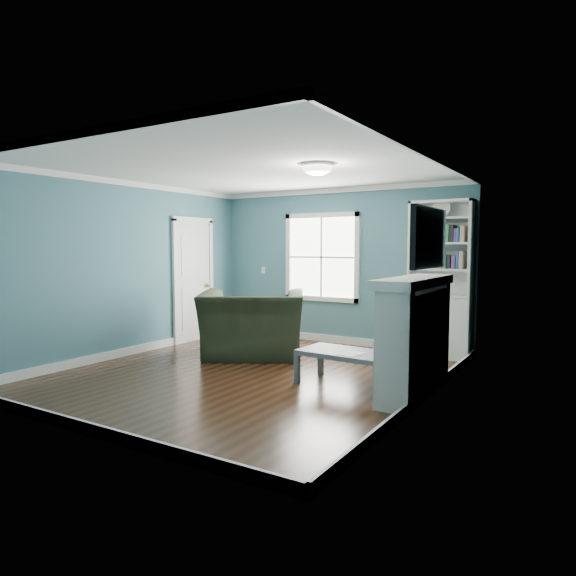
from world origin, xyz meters
The scene contains 13 objects.
floor centered at (0.00, 0.00, 0.00)m, with size 5.00×5.00×0.00m, color black.
room_walls centered at (0.00, 0.00, 1.58)m, with size 5.00×5.00×5.00m.
trim centered at (0.00, 0.00, 1.24)m, with size 4.50×5.00×2.60m.
window centered at (-0.30, 2.49, 1.45)m, with size 1.40×0.06×1.50m.
bookshelf centered at (1.77, 2.30, 0.92)m, with size 0.90×0.35×2.31m.
fireplace centered at (2.08, 0.20, 0.64)m, with size 0.44×1.58×1.30m.
tv centered at (2.20, 0.20, 1.72)m, with size 0.06×1.10×0.65m, color black.
door centered at (-2.22, 1.40, 1.07)m, with size 0.12×0.98×2.17m.
ceiling_fixture centered at (0.90, 0.10, 2.55)m, with size 0.38×0.38×0.15m.
light_switch centered at (-1.50, 2.48, 1.20)m, with size 0.08×0.01×0.12m, color white.
recliner centered at (-0.61, 0.89, 0.65)m, with size 1.49×0.97×1.30m, color black.
coffee_table centered at (1.25, 0.19, 0.35)m, with size 1.14×0.67×0.40m.
paper_sheet centered at (1.37, 0.08, 0.40)m, with size 0.23×0.29×0.00m, color white.
Camera 1 is at (3.79, -5.26, 1.64)m, focal length 32.00 mm.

